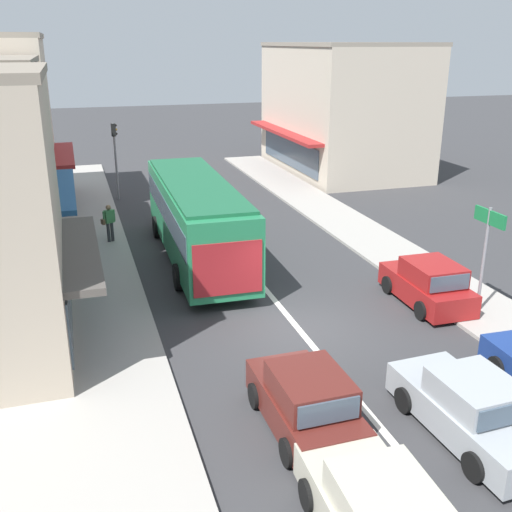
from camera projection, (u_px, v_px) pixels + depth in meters
ground_plane at (298, 328)px, 18.46m from camera, size 140.00×140.00×0.00m
lane_centre_line at (259, 281)px, 22.06m from camera, size 0.20×28.00×0.01m
sidewalk_left at (66, 281)px, 21.94m from camera, size 5.20×44.00×0.14m
kerb_right at (383, 247)px, 25.56m from camera, size 2.80×44.00×0.12m
building_right_far at (342, 108)px, 40.03m from camera, size 8.47×12.48×8.31m
city_bus at (196, 214)px, 23.72m from camera, size 2.93×10.91×3.23m
sedan_adjacent_lane_lead at (471, 410)px, 13.23m from camera, size 2.04×4.27×1.47m
hatchback_adjacent_lane_trail at (306, 402)px, 13.42m from camera, size 1.86×3.72×1.54m
parked_hatchback_kerb_second at (428, 284)px, 19.94m from camera, size 1.87×3.73×1.54m
traffic_light_downstreet at (115, 148)px, 32.62m from camera, size 0.33×0.24×4.20m
directional_road_sign at (487, 237)px, 18.41m from camera, size 0.10×1.40×3.60m
pedestrian_with_handbag_near at (109, 221)px, 25.75m from camera, size 0.63×0.45×1.63m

